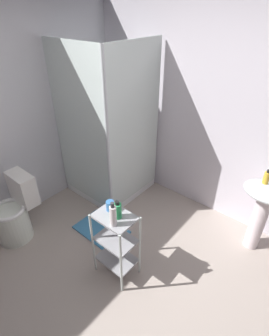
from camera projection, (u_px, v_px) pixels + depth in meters
ground_plane at (116, 313)px, 2.28m from camera, size 4.20×4.20×0.02m
wall_back at (230, 117)px, 2.78m from camera, size 4.20×0.14×2.50m
shower_stall at (110, 164)px, 3.47m from camera, size 0.92×0.92×2.00m
pedestal_sink at (264, 205)px, 2.60m from camera, size 0.46×0.37×0.81m
toilet at (15, 214)px, 2.87m from camera, size 0.37×0.49×0.76m
storage_cart at (116, 241)px, 2.39m from camera, size 0.38×0.28×0.74m
hand_soap_bottle at (267, 177)px, 2.49m from camera, size 0.06×0.06×0.15m
body_wash_bottle_green at (118, 210)px, 2.18m from camera, size 0.07×0.07×0.17m
lotion_bottle_white at (113, 215)px, 2.09m from camera, size 0.06×0.06×0.23m
rinse_cup at (110, 206)px, 2.28m from camera, size 0.07×0.07×0.09m
bath_mat at (101, 230)px, 3.09m from camera, size 0.60×0.40×0.02m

